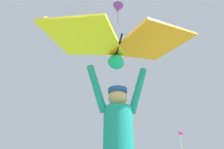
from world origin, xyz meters
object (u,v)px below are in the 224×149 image
object	(u,v)px
distant_kite_purple_low_left	(118,8)
distant_kite_yellow_mid_left	(45,19)
distant_kite_purple_overhead_distant	(121,48)
kite_flyer_person	(118,147)
held_stunt_kite	(118,45)
marker_flag	(182,136)
distant_kite_blue_mid_right	(110,105)

from	to	relation	value
distant_kite_purple_low_left	distant_kite_yellow_mid_left	xyz separation A→B (m)	(-11.09, 10.31, 8.48)
distant_kite_purple_overhead_distant	distant_kite_yellow_mid_left	distance (m)	15.01
kite_flyer_person	held_stunt_kite	distance (m)	1.29
distant_kite_yellow_mid_left	marker_flag	bearing A→B (deg)	-38.41
held_stunt_kite	distant_kite_blue_mid_right	size ratio (longest dim) A/B	2.65
kite_flyer_person	distant_kite_yellow_mid_left	bearing A→B (deg)	118.68
held_stunt_kite	distant_kite_blue_mid_right	world-z (taller)	distant_kite_blue_mid_right
held_stunt_kite	distant_kite_purple_overhead_distant	bearing A→B (deg)	84.77
distant_kite_yellow_mid_left	distant_kite_blue_mid_right	distance (m)	18.56
held_stunt_kite	marker_flag	bearing A→B (deg)	62.97
distant_kite_purple_low_left	distant_kite_blue_mid_right	world-z (taller)	distant_kite_purple_low_left
distant_kite_blue_mid_right	marker_flag	xyz separation A→B (m)	(3.54, -20.88, -7.36)
kite_flyer_person	held_stunt_kite	xyz separation A→B (m)	(0.01, -0.10, 1.29)
kite_flyer_person	distant_kite_yellow_mid_left	xyz separation A→B (m)	(-10.42, 19.05, 19.95)
kite_flyer_person	distant_kite_purple_low_left	xyz separation A→B (m)	(0.67, 8.75, 11.47)
distant_kite_purple_overhead_distant	distant_kite_purple_low_left	bearing A→B (deg)	-95.70
distant_kite_blue_mid_right	distant_kite_purple_low_left	bearing A→B (deg)	-89.28
distant_kite_purple_low_left	kite_flyer_person	bearing A→B (deg)	-94.37
kite_flyer_person	distant_kite_blue_mid_right	distance (m)	29.70
distant_kite_blue_mid_right	distant_kite_purple_overhead_distant	bearing A→B (deg)	-41.13
held_stunt_kite	kite_flyer_person	bearing A→B (deg)	95.45
distant_kite_purple_overhead_distant	distant_kite_blue_mid_right	distance (m)	11.81
distant_kite_purple_overhead_distant	distant_kite_blue_mid_right	xyz separation A→B (m)	(-2.05, 1.79, -11.49)
held_stunt_kite	distant_kite_purple_low_left	xyz separation A→B (m)	(0.66, 8.84, 10.19)
kite_flyer_person	distant_kite_purple_low_left	world-z (taller)	distant_kite_purple_low_left
held_stunt_kite	distant_kite_purple_low_left	distance (m)	13.50
held_stunt_kite	distant_kite_purple_overhead_distant	world-z (taller)	distant_kite_purple_overhead_distant
distant_kite_purple_overhead_distant	marker_flag	bearing A→B (deg)	-85.52
held_stunt_kite	distant_kite_blue_mid_right	xyz separation A→B (m)	(0.41, 28.63, 6.96)
kite_flyer_person	distant_kite_blue_mid_right	size ratio (longest dim) A/B	2.36
distant_kite_blue_mid_right	kite_flyer_person	bearing A→B (deg)	-90.84
kite_flyer_person	distant_kite_purple_overhead_distant	xyz separation A→B (m)	(2.46, 26.74, 19.75)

